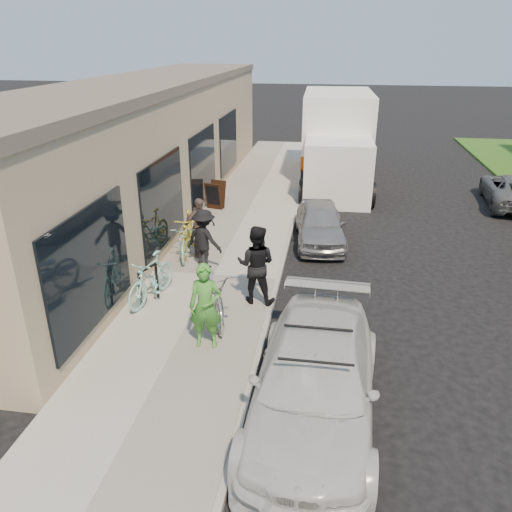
{
  "coord_description": "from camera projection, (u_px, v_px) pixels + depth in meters",
  "views": [
    {
      "loc": [
        0.69,
        -7.52,
        5.36
      ],
      "look_at": [
        -0.84,
        2.22,
        1.05
      ],
      "focal_mm": 35.0,
      "sensor_mm": 36.0,
      "label": 1
    }
  ],
  "objects": [
    {
      "name": "curb",
      "position": [
        277.0,
        282.0,
        11.81
      ],
      "size": [
        0.12,
        34.0,
        0.13
      ],
      "primitive_type": "cube",
      "color": "#9E9991",
      "rests_on": "ground"
    },
    {
      "name": "sandwich_board",
      "position": [
        215.0,
        195.0,
        16.47
      ],
      "size": [
        0.66,
        0.67,
        0.9
      ],
      "rotation": [
        0.0,
        0.0,
        -0.24
      ],
      "color": "black",
      "rests_on": "sidewalk"
    },
    {
      "name": "cruiser_bike_c",
      "position": [
        187.0,
        233.0,
        13.02
      ],
      "size": [
        0.76,
        1.85,
        1.08
      ],
      "primitive_type": "imported",
      "rotation": [
        0.0,
        0.0,
        0.15
      ],
      "color": "gold",
      "rests_on": "sidewalk"
    },
    {
      "name": "tandem_bike",
      "position": [
        213.0,
        291.0,
        10.0
      ],
      "size": [
        1.54,
        2.29,
        1.14
      ],
      "primitive_type": "imported",
      "rotation": [
        0.0,
        0.0,
        0.4
      ],
      "color": "#AEAEB1",
      "rests_on": "sidewalk"
    },
    {
      "name": "moving_truck",
      "position": [
        336.0,
        144.0,
        19.79
      ],
      "size": [
        2.83,
        7.07,
        3.44
      ],
      "rotation": [
        0.0,
        0.0,
        0.03
      ],
      "color": "white",
      "rests_on": "ground"
    },
    {
      "name": "bystander_a",
      "position": [
        204.0,
        239.0,
        12.08
      ],
      "size": [
        1.11,
        0.9,
        1.5
      ],
      "primitive_type": "imported",
      "rotation": [
        0.0,
        0.0,
        2.72
      ],
      "color": "black",
      "rests_on": "sidewalk"
    },
    {
      "name": "bystander_b",
      "position": [
        199.0,
        227.0,
        12.77
      ],
      "size": [
        0.92,
        0.88,
        1.54
      ],
      "primitive_type": "imported",
      "rotation": [
        0.0,
        0.0,
        0.73
      ],
      "color": "brown",
      "rests_on": "sidewalk"
    },
    {
      "name": "bike_rack",
      "position": [
        148.0,
        281.0,
        10.54
      ],
      "size": [
        0.25,
        0.56,
        0.83
      ],
      "rotation": [
        0.0,
        0.0,
        -0.36
      ],
      "color": "black",
      "rests_on": "sidewalk"
    },
    {
      "name": "sedan_white",
      "position": [
        315.0,
        381.0,
        7.47
      ],
      "size": [
        2.05,
        4.6,
        1.35
      ],
      "rotation": [
        0.0,
        0.0,
        -0.05
      ],
      "color": "silver",
      "rests_on": "ground"
    },
    {
      "name": "sidewalk",
      "position": [
        213.0,
        277.0,
        12.02
      ],
      "size": [
        3.0,
        34.0,
        0.15
      ],
      "primitive_type": "cube",
      "color": "#ACA99B",
      "rests_on": "ground"
    },
    {
      "name": "sedan_silver",
      "position": [
        320.0,
        223.0,
        14.09
      ],
      "size": [
        1.66,
        3.42,
        1.12
      ],
      "primitive_type": "imported",
      "rotation": [
        0.0,
        0.0,
        0.1
      ],
      "color": "gray",
      "rests_on": "ground"
    },
    {
      "name": "woman_rider",
      "position": [
        206.0,
        306.0,
        8.92
      ],
      "size": [
        0.62,
        0.44,
        1.63
      ],
      "primitive_type": "imported",
      "rotation": [
        0.0,
        0.0,
        0.08
      ],
      "color": "#429230",
      "rests_on": "sidewalk"
    },
    {
      "name": "storefront",
      "position": [
        150.0,
        147.0,
        16.18
      ],
      "size": [
        3.6,
        20.0,
        4.22
      ],
      "color": "tan",
      "rests_on": "ground"
    },
    {
      "name": "man_standing",
      "position": [
        256.0,
        264.0,
        10.46
      ],
      "size": [
        0.88,
        0.7,
        1.71
      ],
      "primitive_type": "imported",
      "rotation": [
        0.0,
        0.0,
        3.07
      ],
      "color": "black",
      "rests_on": "sidewalk"
    },
    {
      "name": "cruiser_bike_a",
      "position": [
        151.0,
        278.0,
        10.64
      ],
      "size": [
        0.85,
        1.78,
        1.03
      ],
      "primitive_type": "imported",
      "rotation": [
        0.0,
        0.0,
        -0.22
      ],
      "color": "#8ED4C4",
      "rests_on": "sidewalk"
    },
    {
      "name": "ground",
      "position": [
        283.0,
        360.0,
        9.05
      ],
      "size": [
        120.0,
        120.0,
        0.0
      ],
      "primitive_type": "plane",
      "color": "black",
      "rests_on": "ground"
    },
    {
      "name": "cruiser_bike_b",
      "position": [
        185.0,
        239.0,
        12.87
      ],
      "size": [
        0.96,
        1.8,
        0.9
      ],
      "primitive_type": "imported",
      "rotation": [
        0.0,
        0.0,
        0.22
      ],
      "color": "#8ED4C4",
      "rests_on": "sidewalk"
    }
  ]
}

